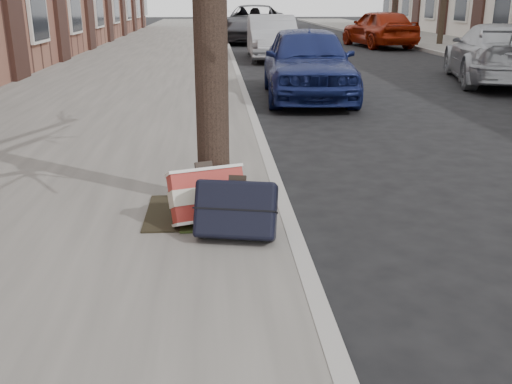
{
  "coord_description": "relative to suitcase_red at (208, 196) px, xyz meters",
  "views": [
    {
      "loc": [
        -1.83,
        -3.31,
        1.83
      ],
      "look_at": [
        -1.53,
        0.8,
        0.43
      ],
      "focal_mm": 40.0,
      "sensor_mm": 36.0,
      "label": 1
    }
  ],
  "objects": [
    {
      "name": "ground",
      "position": [
        1.91,
        -0.98,
        -0.35
      ],
      "size": [
        120.0,
        120.0,
        0.0
      ],
      "primitive_type": "plane",
      "color": "black",
      "rests_on": "ground"
    },
    {
      "name": "near_sidewalk",
      "position": [
        -1.79,
        14.02,
        -0.29
      ],
      "size": [
        5.0,
        70.0,
        0.12
      ],
      "primitive_type": "cube",
      "color": "gray",
      "rests_on": "ground"
    },
    {
      "name": "far_sidewalk",
      "position": [
        9.71,
        14.02,
        -0.29
      ],
      "size": [
        4.0,
        70.0,
        0.12
      ],
      "primitive_type": "cube",
      "color": "gray",
      "rests_on": "ground"
    },
    {
      "name": "dirt_patch",
      "position": [
        -0.09,
        0.22,
        -0.22
      ],
      "size": [
        0.85,
        0.85,
        0.02
      ],
      "primitive_type": "cube",
      "color": "black",
      "rests_on": "near_sidewalk"
    },
    {
      "name": "suitcase_red",
      "position": [
        0.0,
        0.0,
        0.0
      ],
      "size": [
        0.66,
        0.49,
        0.45
      ],
      "primitive_type": "cube",
      "rotation": [
        -0.42,
        0.0,
        0.32
      ],
      "color": "maroon",
      "rests_on": "near_sidewalk"
    },
    {
      "name": "suitcase_navy",
      "position": [
        0.21,
        -0.35,
        0.01
      ],
      "size": [
        0.66,
        0.47,
        0.47
      ],
      "primitive_type": "cube",
      "rotation": [
        -0.42,
        0.0,
        -0.2
      ],
      "color": "black",
      "rests_on": "near_sidewalk"
    },
    {
      "name": "car_near_front",
      "position": [
        1.86,
        6.71,
        0.34
      ],
      "size": [
        1.84,
        4.1,
        1.37
      ],
      "primitive_type": "imported",
      "rotation": [
        0.0,
        0.0,
        -0.06
      ],
      "color": "navy",
      "rests_on": "ground"
    },
    {
      "name": "car_near_mid",
      "position": [
        1.92,
        14.2,
        0.33
      ],
      "size": [
        1.5,
        4.12,
        1.35
      ],
      "primitive_type": "imported",
      "rotation": [
        0.0,
        0.0,
        -0.02
      ],
      "color": "#A2A5AA",
      "rests_on": "ground"
    },
    {
      "name": "car_near_back",
      "position": [
        1.87,
        21.7,
        0.44
      ],
      "size": [
        3.57,
        6.06,
        1.58
      ],
      "primitive_type": "imported",
      "rotation": [
        0.0,
        0.0,
        -0.18
      ],
      "color": "#36363B",
      "rests_on": "ground"
    },
    {
      "name": "car_far_front",
      "position": [
        6.45,
        8.44,
        0.31
      ],
      "size": [
        2.95,
        4.88,
        1.32
      ],
      "primitive_type": "imported",
      "rotation": [
        0.0,
        0.0,
        2.88
      ],
      "color": "#9A9DA2",
      "rests_on": "ground"
    },
    {
      "name": "car_far_back",
      "position": [
        6.6,
        18.61,
        0.38
      ],
      "size": [
        2.33,
        4.48,
        1.46
      ],
      "primitive_type": "imported",
      "rotation": [
        0.0,
        0.0,
        3.29
      ],
      "color": "maroon",
      "rests_on": "ground"
    }
  ]
}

